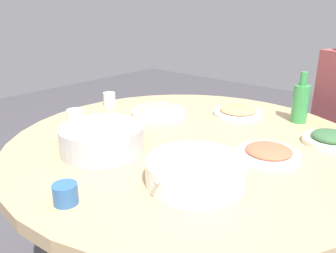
# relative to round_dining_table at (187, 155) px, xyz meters

# --- Properties ---
(round_dining_table) EXTENTS (1.35, 1.35, 0.76)m
(round_dining_table) POSITION_rel_round_dining_table_xyz_m (0.00, 0.00, 0.00)
(round_dining_table) COLOR #99999E
(round_dining_table) RESTS_ON ground
(rice_bowl) EXTENTS (0.29, 0.29, 0.10)m
(rice_bowl) POSITION_rel_round_dining_table_xyz_m (-0.16, -0.28, 0.11)
(rice_bowl) COLOR #B2B5BA
(rice_bowl) RESTS_ON round_dining_table
(soup_bowl) EXTENTS (0.29, 0.32, 0.07)m
(soup_bowl) POSITION_rel_round_dining_table_xyz_m (0.22, -0.25, 0.10)
(soup_bowl) COLOR white
(soup_bowl) RESTS_ON round_dining_table
(dish_greens) EXTENTS (0.20, 0.20, 0.05)m
(dish_greens) POSITION_rel_round_dining_table_xyz_m (0.42, 0.31, 0.08)
(dish_greens) COLOR silver
(dish_greens) RESTS_ON round_dining_table
(dish_noodles) EXTENTS (0.25, 0.25, 0.04)m
(dish_noodles) POSITION_rel_round_dining_table_xyz_m (-0.28, 0.15, 0.08)
(dish_noodles) COLOR white
(dish_noodles) RESTS_ON round_dining_table
(dish_shrimp) EXTENTS (0.23, 0.23, 0.04)m
(dish_shrimp) POSITION_rel_round_dining_table_xyz_m (-0.01, 0.39, 0.08)
(dish_shrimp) COLOR silver
(dish_shrimp) RESTS_ON round_dining_table
(dish_tofu_braise) EXTENTS (0.21, 0.21, 0.04)m
(dish_tofu_braise) POSITION_rel_round_dining_table_xyz_m (0.30, 0.05, 0.08)
(dish_tofu_braise) COLOR white
(dish_tofu_braise) RESTS_ON round_dining_table
(green_bottle) EXTENTS (0.07, 0.07, 0.22)m
(green_bottle) POSITION_rel_round_dining_table_xyz_m (0.24, 0.48, 0.15)
(green_bottle) COLOR #368D47
(green_bottle) RESTS_ON round_dining_table
(tea_cup_near) EXTENTS (0.06, 0.06, 0.05)m
(tea_cup_near) POSITION_rel_round_dining_table_xyz_m (0.03, -0.56, 0.09)
(tea_cup_near) COLOR #2D5C97
(tea_cup_near) RESTS_ON round_dining_table
(tea_cup_far) EXTENTS (0.07, 0.07, 0.05)m
(tea_cup_far) POSITION_rel_round_dining_table_xyz_m (-0.51, -0.15, 0.09)
(tea_cup_far) COLOR silver
(tea_cup_far) RESTS_ON round_dining_table
(tea_cup_side) EXTENTS (0.06, 0.06, 0.07)m
(tea_cup_side) POSITION_rel_round_dining_table_xyz_m (-0.58, 0.10, 0.10)
(tea_cup_side) COLOR silver
(tea_cup_side) RESTS_ON round_dining_table
(stool_for_diner_left) EXTENTS (0.32, 0.32, 0.45)m
(stool_for_diner_left) POSITION_rel_round_dining_table_xyz_m (0.37, 0.88, -0.47)
(stool_for_diner_left) COLOR brown
(stool_for_diner_left) RESTS_ON ground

